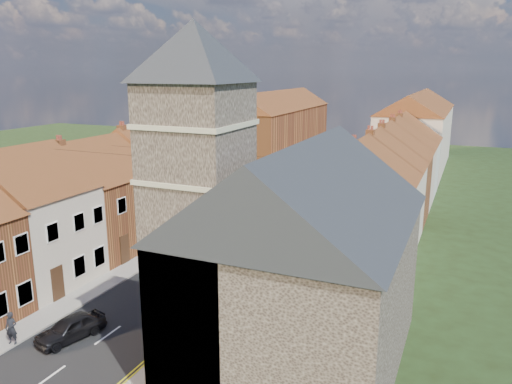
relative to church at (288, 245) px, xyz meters
The scene contains 24 objects.
ground 11.54m from the church, 160.45° to the right, with size 160.00×160.00×0.00m, color #26421C.
road 28.87m from the church, 109.33° to the left, with size 7.00×90.00×0.02m, color black.
pavement_left 30.57m from the church, 117.29° to the left, with size 1.80×90.00×0.12m, color #A9A09A.
pavement_right 27.75m from the church, 100.53° to the left, with size 1.80×90.00×0.12m, color #A9A09A.
church is the anchor object (origin of this frame).
cottage_r_tudor 9.48m from the church, 90.57° to the left, with size 8.30×5.20×9.00m.
cottage_r_white_near 14.84m from the church, 90.23° to the left, with size 8.30×6.00×9.00m.
cottage_r_cream_mid 20.22m from the church, 90.17° to the left, with size 8.30×5.20×9.00m.
cottage_r_pink 25.61m from the church, 90.13° to the left, with size 8.30×6.00×9.00m.
cottage_r_white_far 31.00m from the church, 90.11° to the left, with size 8.30×5.20×9.00m.
cottage_r_cream_far 36.40m from the church, 90.09° to the left, with size 8.30×6.00×9.00m.
cottage_l_cream 18.84m from the church, behind, with size 8.30×6.30×9.10m.
cottage_l_white 20.61m from the church, 155.20° to the left, with size 8.30×6.90×8.80m.
cottage_l_brick_mid 23.81m from the church, 141.73° to the left, with size 8.30×5.70×9.10m.
cottage_l_pink 27.78m from the church, 132.28° to the left, with size 8.30×6.30×8.80m.
block_right_far 51.68m from the church, 90.07° to the left, with size 8.30×24.20×10.50m.
block_left_far 50.27m from the church, 111.79° to the left, with size 8.30×24.20×10.50m.
lamppost 21.38m from the church, 128.30° to the left, with size 0.88×0.15×6.00m.
car_near 12.29m from the church, 167.93° to the right, with size 1.45×3.59×1.22m, color black.
car_mid 30.24m from the church, 111.83° to the left, with size 1.32×3.77×1.24m, color #B4B5BD.
car_distant 53.15m from the church, 103.74° to the left, with size 1.80×3.89×1.08m, color #B5B7BE.
pedestrian_left 14.51m from the church, 163.03° to the right, with size 0.61×0.40×1.68m, color black.
pedestrian_right 10.51m from the church, 126.21° to the left, with size 0.84×0.66×1.73m, color black.
pedestrian_right_b 15.13m from the church, 107.68° to the left, with size 0.89×0.69×1.82m, color black.
Camera 1 is at (16.38, -16.33, 13.50)m, focal length 35.00 mm.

